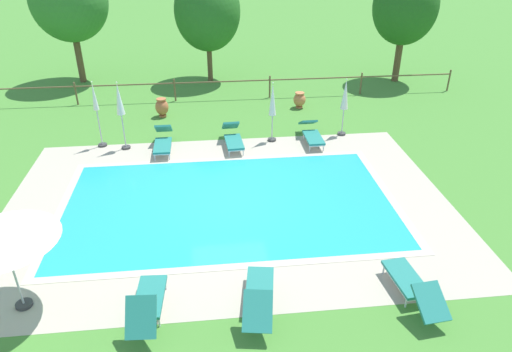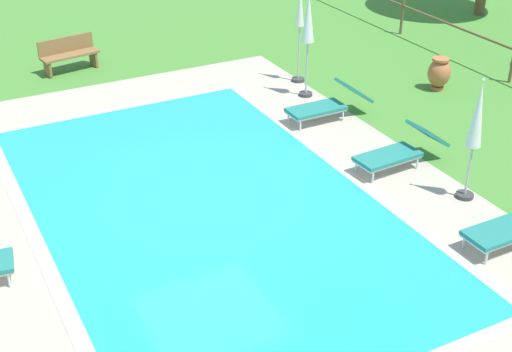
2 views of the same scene
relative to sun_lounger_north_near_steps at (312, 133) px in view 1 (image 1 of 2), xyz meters
The scene contains 21 objects.
ground_plane 5.27m from the sun_lounger_north_near_steps, 130.01° to the right, with size 160.00×160.00×0.00m, color #478433.
pool_deck_paving 5.27m from the sun_lounger_north_near_steps, 130.01° to the right, with size 13.15×9.19×0.01m, color #B2A893.
swimming_pool_water 5.27m from the sun_lounger_north_near_steps, 130.01° to the right, with size 9.58×5.62×0.01m, color #23A8C1.
pool_coping_rim 5.27m from the sun_lounger_north_near_steps, 130.01° to the right, with size 10.06×6.10×0.01m.
sun_lounger_north_near_steps is the anchor object (origin of this frame).
sun_lounger_north_mid 9.94m from the sun_lounger_north_near_steps, 122.54° to the right, with size 0.71×1.89×0.99m.
sun_lounger_north_far 2.99m from the sun_lounger_north_near_steps, behind, with size 0.72×2.04×0.83m.
sun_lounger_north_end 8.45m from the sun_lounger_north_near_steps, 87.13° to the right, with size 0.80×2.09×0.77m.
sun_lounger_south_near_corner 5.54m from the sun_lounger_north_near_steps, behind, with size 0.61×2.01×0.83m.
sun_lounger_south_mid 8.88m from the sun_lounger_north_near_steps, 109.63° to the right, with size 0.91×2.05×0.86m.
patio_umbrella_open_foreground 11.33m from the sun_lounger_north_near_steps, 136.25° to the right, with size 2.24×2.24×2.24m.
patio_umbrella_closed_row_west 7.08m from the sun_lounger_north_near_steps, behind, with size 0.32×0.32×2.54m.
patio_umbrella_closed_row_mid_west 1.89m from the sun_lounger_north_near_steps, 169.21° to the left, with size 0.32×0.32×2.30m.
patio_umbrella_closed_row_centre 1.84m from the sun_lounger_north_near_steps, 22.26° to the left, with size 0.32×0.32×2.26m.
patio_umbrella_closed_row_east 7.95m from the sun_lounger_north_near_steps, behind, with size 0.32×0.32×2.49m.
terracotta_urn_near_fence 6.65m from the sun_lounger_north_near_steps, 150.53° to the left, with size 0.55×0.55×0.80m.
terracotta_urn_by_tree 3.67m from the sun_lounger_north_near_steps, 86.21° to the left, with size 0.54×0.54×0.71m.
perimeter_fence 6.05m from the sun_lounger_north_near_steps, 120.90° to the left, with size 22.19×0.08×1.05m.
tree_far_west 13.92m from the sun_lounger_north_near_steps, 139.53° to the left, with size 3.68×3.68×5.96m.
tree_west_mid 9.85m from the sun_lounger_north_near_steps, 49.67° to the left, with size 3.16×3.16×5.57m.
tree_centre 9.50m from the sun_lounger_north_near_steps, 113.73° to the left, with size 3.25×3.25×5.42m.
Camera 1 is at (-0.50, -11.84, 7.45)m, focal length 32.78 mm.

